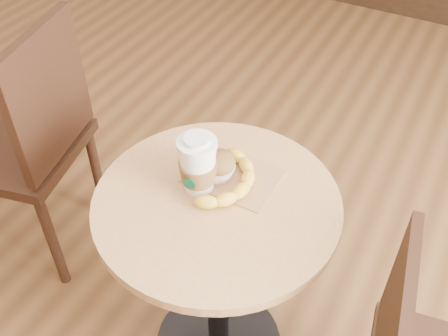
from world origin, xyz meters
The scene contains 6 objects.
cafe_table centered at (0.11, 0.06, 0.51)m, with size 0.65×0.65×0.75m.
chair_left centered at (-0.71, 0.18, 0.54)m, with size 0.52×0.52×0.99m.
kraft_bag centered at (0.10, 0.16, 0.75)m, with size 0.24×0.18×0.00m, color #A57650.
coffee_cup centered at (0.04, 0.08, 0.83)m, with size 0.10×0.10×0.17m.
muffin centered at (0.07, 0.14, 0.79)m, with size 0.09×0.09×0.08m.
banana centered at (0.12, 0.12, 0.77)m, with size 0.14×0.26×0.04m, color yellow, non-canonical shape.
Camera 1 is at (0.57, -0.76, 1.74)m, focal length 42.00 mm.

